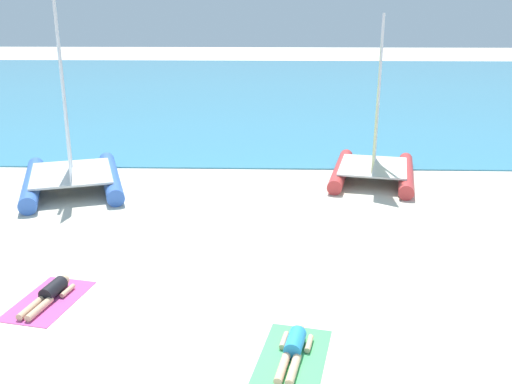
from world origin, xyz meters
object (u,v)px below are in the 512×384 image
sunbather_right (294,348)px  towel_left (49,301)px  towel_right (293,357)px  sailboat_red (374,157)px  sailboat_blue (70,162)px  sunbather_left (50,293)px

sunbather_right → towel_left: bearing=172.5°
towel_right → sunbather_right: sunbather_right is taller
sailboat_red → sailboat_blue: size_ratio=0.89×
sunbather_left → towel_right: size_ratio=0.82×
towel_left → towel_right: same height
sunbather_left → sunbather_right: size_ratio=1.00×
sunbather_left → sailboat_red: bearing=58.7°
sailboat_red → sunbather_left: sailboat_red is taller
sailboat_red → towel_left: bearing=-120.8°
sailboat_blue → towel_right: bearing=-71.8°
sailboat_blue → sunbather_right: (6.78, -8.96, -0.77)m
towel_left → sunbather_right: sunbather_right is taller
sailboat_blue → towel_left: (1.92, -7.24, -0.89)m
sunbather_left → towel_right: (4.84, -1.86, -0.13)m
sailboat_red → sunbather_left: 11.55m
sailboat_red → sunbather_right: 10.69m
sailboat_blue → towel_left: bearing=-93.8°
sailboat_blue → towel_right: size_ratio=3.17×
sailboat_red → sailboat_blue: bearing=-160.6°
sailboat_blue → sunbather_right: sailboat_blue is taller
sunbather_right → sailboat_blue: bearing=139.2°
towel_right → sailboat_blue: bearing=126.9°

